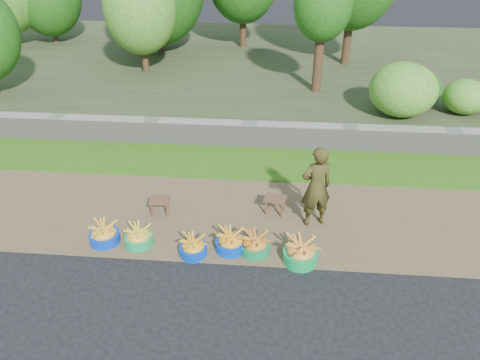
# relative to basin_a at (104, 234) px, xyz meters

# --- Properties ---
(ground_plane) EXTENTS (120.00, 120.00, 0.00)m
(ground_plane) POSITION_rel_basin_a_xyz_m (2.11, -0.37, -0.16)
(ground_plane) COLOR black
(ground_plane) RESTS_ON ground
(dirt_shoulder) EXTENTS (80.00, 2.50, 0.02)m
(dirt_shoulder) POSITION_rel_basin_a_xyz_m (2.11, 0.88, -0.15)
(dirt_shoulder) COLOR brown
(dirt_shoulder) RESTS_ON ground
(grass_verge) EXTENTS (80.00, 1.50, 0.04)m
(grass_verge) POSITION_rel_basin_a_xyz_m (2.11, 2.88, -0.14)
(grass_verge) COLOR #326613
(grass_verge) RESTS_ON ground
(retaining_wall) EXTENTS (80.00, 0.35, 0.55)m
(retaining_wall) POSITION_rel_basin_a_xyz_m (2.11, 3.73, 0.11)
(retaining_wall) COLOR gray
(retaining_wall) RESTS_ON ground
(earth_bank) EXTENTS (80.00, 10.00, 0.50)m
(earth_bank) POSITION_rel_basin_a_xyz_m (2.11, 8.63, 0.09)
(earth_bank) COLOR #394226
(earth_bank) RESTS_ON ground
(vegetation) EXTENTS (33.18, 7.80, 4.24)m
(vegetation) POSITION_rel_basin_a_xyz_m (3.88, 7.76, 2.28)
(vegetation) COLOR #3E2A19
(vegetation) RESTS_ON earth_bank
(basin_a) EXTENTS (0.49, 0.49, 0.37)m
(basin_a) POSITION_rel_basin_a_xyz_m (0.00, 0.00, 0.00)
(basin_a) COLOR #0534C9
(basin_a) RESTS_ON ground
(basin_b) EXTENTS (0.46, 0.46, 0.34)m
(basin_b) POSITION_rel_basin_a_xyz_m (0.57, -0.01, -0.01)
(basin_b) COLOR #129A55
(basin_b) RESTS_ON ground
(basin_c) EXTENTS (0.44, 0.44, 0.33)m
(basin_c) POSITION_rel_basin_a_xyz_m (1.49, -0.18, -0.02)
(basin_c) COLOR #0139C9
(basin_c) RESTS_ON ground
(basin_d) EXTENTS (0.49, 0.49, 0.36)m
(basin_d) POSITION_rel_basin_a_xyz_m (2.07, -0.02, -0.00)
(basin_d) COLOR #003ACB
(basin_d) RESTS_ON ground
(basin_e) EXTENTS (0.48, 0.48, 0.36)m
(basin_e) POSITION_rel_basin_a_xyz_m (2.46, -0.05, -0.00)
(basin_e) COLOR #108044
(basin_e) RESTS_ON ground
(basin_f) EXTENTS (0.54, 0.54, 0.40)m
(basin_f) POSITION_rel_basin_a_xyz_m (3.17, -0.20, 0.02)
(basin_f) COLOR #0C9A48
(basin_f) RESTS_ON ground
(stool_left) EXTENTS (0.37, 0.30, 0.30)m
(stool_left) POSITION_rel_basin_a_xyz_m (0.72, 0.86, 0.10)
(stool_left) COLOR brown
(stool_left) RESTS_ON dirt_shoulder
(stool_right) EXTENTS (0.42, 0.36, 0.33)m
(stool_right) POSITION_rel_basin_a_xyz_m (2.76, 1.06, 0.12)
(stool_right) COLOR brown
(stool_right) RESTS_ON dirt_shoulder
(vendor_woman) EXTENTS (0.62, 0.51, 1.47)m
(vendor_woman) POSITION_rel_basin_a_xyz_m (3.42, 0.82, 0.59)
(vendor_woman) COLOR black
(vendor_woman) RESTS_ON dirt_shoulder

